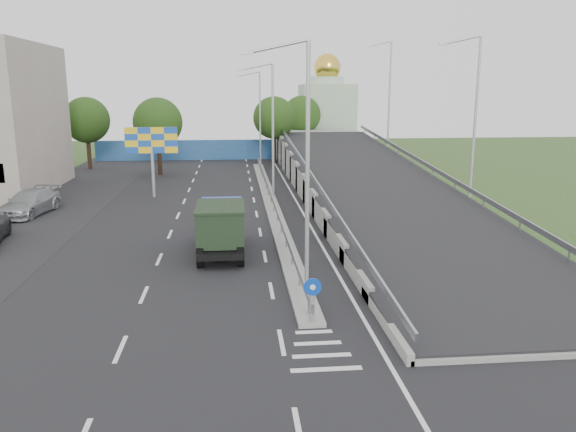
{
  "coord_description": "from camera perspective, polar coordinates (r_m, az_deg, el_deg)",
  "views": [
    {
      "loc": [
        -2.66,
        -16.41,
        8.34
      ],
      "look_at": [
        -0.05,
        10.62,
        2.2
      ],
      "focal_mm": 35.0,
      "sensor_mm": 36.0,
      "label": 1
    }
  ],
  "objects": [
    {
      "name": "road_surface",
      "position": [
        37.35,
        -5.9,
        -0.23
      ],
      "size": [
        26.0,
        90.0,
        0.04
      ],
      "primitive_type": "cube",
      "color": "black",
      "rests_on": "ground"
    },
    {
      "name": "median_guardrail",
      "position": [
        41.2,
        -1.73,
        2.12
      ],
      "size": [
        0.09,
        44.0,
        0.71
      ],
      "color": "gray",
      "rests_on": "median"
    },
    {
      "name": "parked_car_d",
      "position": [
        41.96,
        -24.78,
        1.24
      ],
      "size": [
        3.24,
        6.0,
        1.65
      ],
      "primitive_type": "imported",
      "rotation": [
        0.0,
        0.0,
        -0.17
      ],
      "color": "#959A9D",
      "rests_on": "ground"
    },
    {
      "name": "median",
      "position": [
        41.32,
        -1.72,
        1.23
      ],
      "size": [
        1.0,
        44.0,
        0.2
      ],
      "primitive_type": "cube",
      "color": "gray",
      "rests_on": "ground"
    },
    {
      "name": "overpass_ramp",
      "position": [
        42.18,
        8.5,
        3.61
      ],
      "size": [
        10.0,
        50.0,
        3.5
      ],
      "color": "gray",
      "rests_on": "ground"
    },
    {
      "name": "tree_ramp_far",
      "position": [
        72.0,
        1.41,
        10.22
      ],
      "size": [
        4.8,
        4.8,
        7.6
      ],
      "color": "black",
      "rests_on": "ground"
    },
    {
      "name": "ground",
      "position": [
        18.6,
        3.4,
        -13.93
      ],
      "size": [
        160.0,
        160.0,
        0.0
      ],
      "primitive_type": "plane",
      "color": "#2D4C1E",
      "rests_on": "ground"
    },
    {
      "name": "lamp_post_near",
      "position": [
        22.72,
        1.53,
        6.34
      ],
      "size": [
        2.74,
        0.18,
        10.08
      ],
      "color": "#B2B5B7",
      "rests_on": "median"
    },
    {
      "name": "church",
      "position": [
        77.51,
        3.94,
        10.47
      ],
      "size": [
        7.0,
        7.0,
        13.8
      ],
      "color": "#B2CCAD",
      "rests_on": "ground"
    },
    {
      "name": "lamp_post_mid",
      "position": [
        42.57,
        -1.81,
        9.33
      ],
      "size": [
        2.74,
        0.18,
        10.08
      ],
      "color": "#B2B5B7",
      "rests_on": "median"
    },
    {
      "name": "dump_truck",
      "position": [
        29.18,
        -6.81,
        -0.91
      ],
      "size": [
        2.41,
        6.13,
        2.7
      ],
      "rotation": [
        0.0,
        0.0,
        -0.0
      ],
      "color": "black",
      "rests_on": "ground"
    },
    {
      "name": "tree_left_mid",
      "position": [
        56.97,
        -13.09,
        9.23
      ],
      "size": [
        4.8,
        4.8,
        7.6
      ],
      "color": "black",
      "rests_on": "ground"
    },
    {
      "name": "tree_median_far",
      "position": [
        64.65,
        -1.41,
        9.93
      ],
      "size": [
        4.8,
        4.8,
        7.6
      ],
      "color": "black",
      "rests_on": "ground"
    },
    {
      "name": "blue_wall",
      "position": [
        68.79,
        -6.66,
        6.7
      ],
      "size": [
        30.0,
        0.5,
        2.4
      ],
      "primitive_type": "cube",
      "color": "#255088",
      "rests_on": "ground"
    },
    {
      "name": "parking_strip",
      "position": [
        39.66,
        -25.04,
        -0.62
      ],
      "size": [
        8.0,
        90.0,
        0.05
      ],
      "primitive_type": "cube",
      "color": "black",
      "rests_on": "ground"
    },
    {
      "name": "lamp_post_far",
      "position": [
        62.52,
        -3.03,
        10.4
      ],
      "size": [
        2.74,
        0.18,
        10.08
      ],
      "color": "#B2B5B7",
      "rests_on": "median"
    },
    {
      "name": "billboard",
      "position": [
        45.05,
        -13.7,
        7.09
      ],
      "size": [
        4.0,
        0.24,
        5.5
      ],
      "color": "#B2B5B7",
      "rests_on": "ground"
    },
    {
      "name": "tree_left_far",
      "position": [
        63.37,
        -19.79,
        9.14
      ],
      "size": [
        4.8,
        4.8,
        7.6
      ],
      "color": "black",
      "rests_on": "ground"
    },
    {
      "name": "sign_bollard",
      "position": [
        20.14,
        2.48,
        -8.54
      ],
      "size": [
        0.64,
        0.23,
        1.67
      ],
      "color": "black",
      "rests_on": "median"
    }
  ]
}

